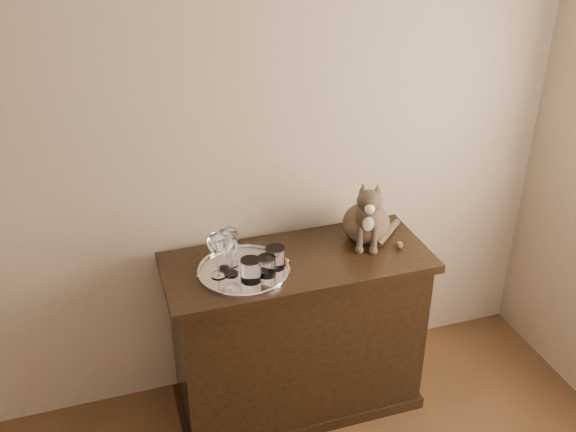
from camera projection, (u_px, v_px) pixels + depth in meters
name	position (u px, v px, depth m)	size (l,w,h in m)	color
wall_back	(141.00, 145.00, 2.71)	(4.00, 0.10, 2.70)	tan
sideboard	(297.00, 334.00, 3.06)	(1.20, 0.50, 0.85)	black
tray	(244.00, 271.00, 2.76)	(0.40, 0.40, 0.01)	silver
wine_glass_a	(224.00, 250.00, 2.72)	(0.08, 0.08, 0.20)	silver
wine_glass_b	(231.00, 246.00, 2.75)	(0.07, 0.07, 0.19)	white
wine_glass_c	(217.00, 254.00, 2.67)	(0.08, 0.08, 0.21)	silver
wine_glass_d	(230.00, 254.00, 2.68)	(0.07, 0.07, 0.20)	white
tumbler_a	(267.00, 266.00, 2.71)	(0.08, 0.08, 0.09)	white
tumbler_b	(251.00, 270.00, 2.67)	(0.09, 0.09, 0.10)	white
tumbler_c	(275.00, 258.00, 2.76)	(0.09, 0.09, 0.10)	white
cat	(367.00, 206.00, 2.93)	(0.34, 0.31, 0.34)	brown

